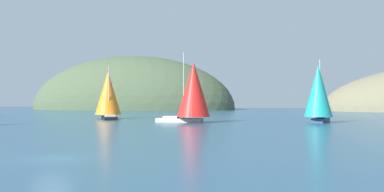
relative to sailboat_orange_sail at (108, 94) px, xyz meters
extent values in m
plane|color=navy|center=(24.15, -55.55, -4.90)|extent=(360.00, 360.00, 0.00)
ellipsoid|color=#425138|center=(-30.85, 79.45, -4.90)|extent=(82.03, 44.00, 41.30)
cube|color=black|center=(1.25, -1.99, -4.61)|extent=(6.20, 7.89, 0.58)
cube|color=beige|center=(2.00, -3.19, -4.14)|extent=(2.88, 3.09, 0.36)
cylinder|color=#B2B2B7|center=(0.84, -1.33, 0.63)|extent=(0.14, 0.14, 9.90)
cone|color=orange|center=(-0.08, 0.12, 0.25)|extent=(7.07, 7.07, 8.55)
cube|color=#B7B2A8|center=(17.79, -9.07, -4.56)|extent=(7.94, 2.14, 0.69)
cube|color=beige|center=(16.37, -9.04, -4.03)|extent=(2.56, 1.57, 0.36)
cylinder|color=#B2B2B7|center=(18.58, -9.08, 1.32)|extent=(0.14, 0.14, 11.05)
cone|color=red|center=(20.32, -9.11, 0.66)|extent=(5.63, 5.63, 9.13)
cube|color=navy|center=(40.66, -1.91, -4.54)|extent=(3.12, 7.42, 0.72)
cube|color=beige|center=(40.88, -0.63, -4.01)|extent=(1.83, 2.52, 0.36)
cylinder|color=#B2B2B7|center=(40.53, -2.62, 0.75)|extent=(0.14, 0.14, 9.87)
cone|color=teal|center=(40.26, -4.18, 0.43)|extent=(5.33, 5.33, 8.63)
camera|label=1|loc=(41.18, -81.25, -1.02)|focal=42.22mm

